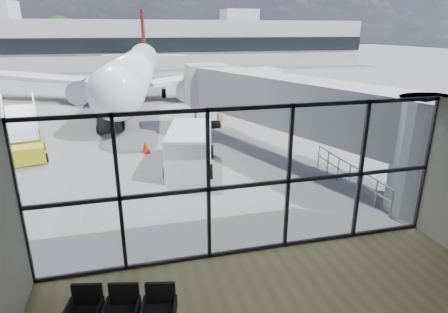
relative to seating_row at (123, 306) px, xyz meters
name	(u,v)px	position (x,y,z in m)	size (l,w,h in m)	color
ground	(153,82)	(3.64, 42.25, -0.59)	(220.00, 220.00, 0.00)	slate
lounge_shell	(340,271)	(3.64, -2.55, 2.06)	(12.02, 8.01, 4.51)	#6B6943
glass_curtain_wall	(249,183)	(3.64, 2.25, 1.66)	(12.10, 0.12, 4.50)	white
jet_bridge	(300,109)	(8.54, 9.32, 2.17)	(8.00, 16.50, 4.33)	#9C9EA1
apron_railing	(350,173)	(9.24, 5.75, 0.13)	(0.06, 5.46, 1.11)	gray
far_terminal	(139,43)	(3.06, 64.22, 3.62)	(80.00, 12.20, 11.00)	#BAB9B5
tree_4	(27,36)	(-17.36, 74.25, 4.67)	(5.61, 5.61, 8.07)	#382619
tree_5	(60,33)	(-11.36, 74.25, 5.29)	(6.27, 6.27, 9.03)	#382619
seating_row	(123,306)	(0.00, 0.00, 0.00)	(2.40, 1.15, 1.06)	gray
airliner	(136,69)	(1.41, 31.49, 2.14)	(29.84, 34.68, 8.94)	white
service_van	(190,149)	(3.14, 9.83, 0.42)	(2.99, 4.85, 1.96)	white
belt_loader	(109,118)	(-0.93, 19.14, 0.07)	(1.87, 4.34, 1.97)	black
mobile_stairs	(25,147)	(-4.96, 13.52, 0.01)	(2.49, 3.85, 2.51)	gold
traffic_cone_b	(146,147)	(1.19, 12.90, -0.26)	(0.48, 0.48, 0.69)	red
traffic_cone_c	(222,117)	(7.08, 19.25, -0.33)	(0.38, 0.38, 0.54)	orange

